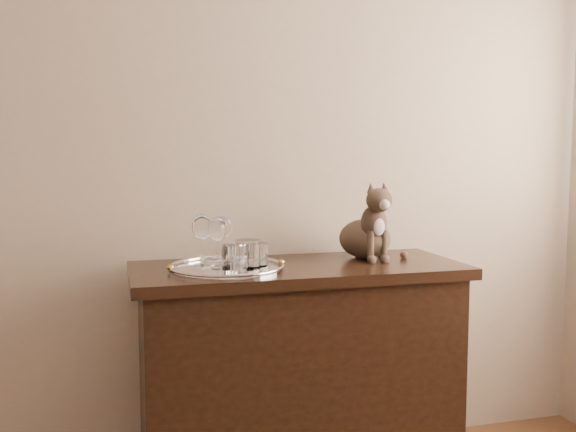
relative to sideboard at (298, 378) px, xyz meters
name	(u,v)px	position (x,y,z in m)	size (l,w,h in m)	color
wall_back	(123,128)	(-0.60, 0.31, 0.93)	(4.00, 0.10, 2.70)	tan
sideboard	(298,378)	(0.00, 0.00, 0.00)	(1.20, 0.50, 0.85)	black
tray	(227,269)	(-0.27, -0.03, 0.43)	(0.40, 0.40, 0.01)	silver
wine_glass_a	(202,241)	(-0.35, 0.00, 0.53)	(0.07, 0.07, 0.19)	white
wine_glass_b	(223,240)	(-0.27, 0.06, 0.52)	(0.06, 0.06, 0.17)	white
wine_glass_d	(217,242)	(-0.30, -0.02, 0.52)	(0.07, 0.07, 0.18)	white
tumbler_a	(247,254)	(-0.20, -0.07, 0.48)	(0.09, 0.09, 0.10)	white
tumbler_b	(234,259)	(-0.26, -0.14, 0.48)	(0.08, 0.08, 0.09)	white
tumbler_c	(257,255)	(-0.16, -0.03, 0.47)	(0.07, 0.07, 0.08)	silver
cat	(365,220)	(0.29, 0.09, 0.57)	(0.30, 0.28, 0.30)	#493C2B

